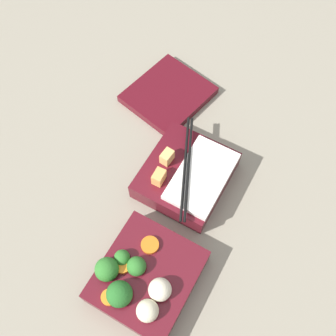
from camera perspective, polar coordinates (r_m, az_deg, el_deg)
The scene contains 4 objects.
ground_plane at distance 0.75m, azimuth 0.32°, elevation -7.59°, with size 3.00×3.00×0.00m, color gray.
bento_tray_vegetable at distance 0.69m, azimuth -3.57°, elevation -15.61°, with size 0.17×0.16×0.08m.
bento_tray_rice at distance 0.76m, azimuth 2.83°, elevation -1.02°, with size 0.20×0.15×0.07m.
bento_lid at distance 0.89m, azimuth 0.04°, elevation 10.62°, with size 0.17×0.15×0.02m, color #510F19.
Camera 1 is at (-0.23, -0.12, 0.70)m, focal length 42.00 mm.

